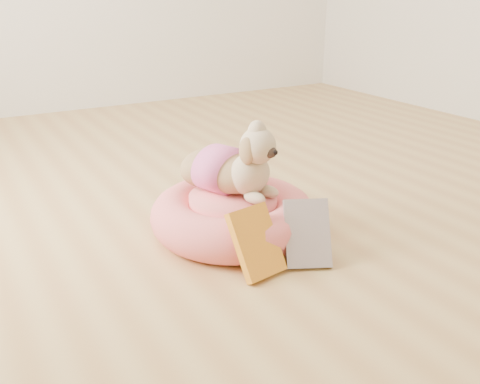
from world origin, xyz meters
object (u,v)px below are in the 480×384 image
book_yellow (256,242)px  book_white (307,233)px  pet_bed (233,215)px  dog (232,154)px

book_yellow → book_white: (0.18, -0.02, -0.00)m
pet_bed → book_white: bearing=-70.5°
book_yellow → book_white: 0.19m
pet_bed → book_white: book_white is taller
book_white → pet_bed: bearing=135.2°
pet_bed → book_white: size_ratio=2.66×
dog → book_yellow: bearing=-127.3°
pet_bed → book_yellow: size_ratio=2.65×
pet_bed → dog: bearing=66.1°
pet_bed → dog: 0.23m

